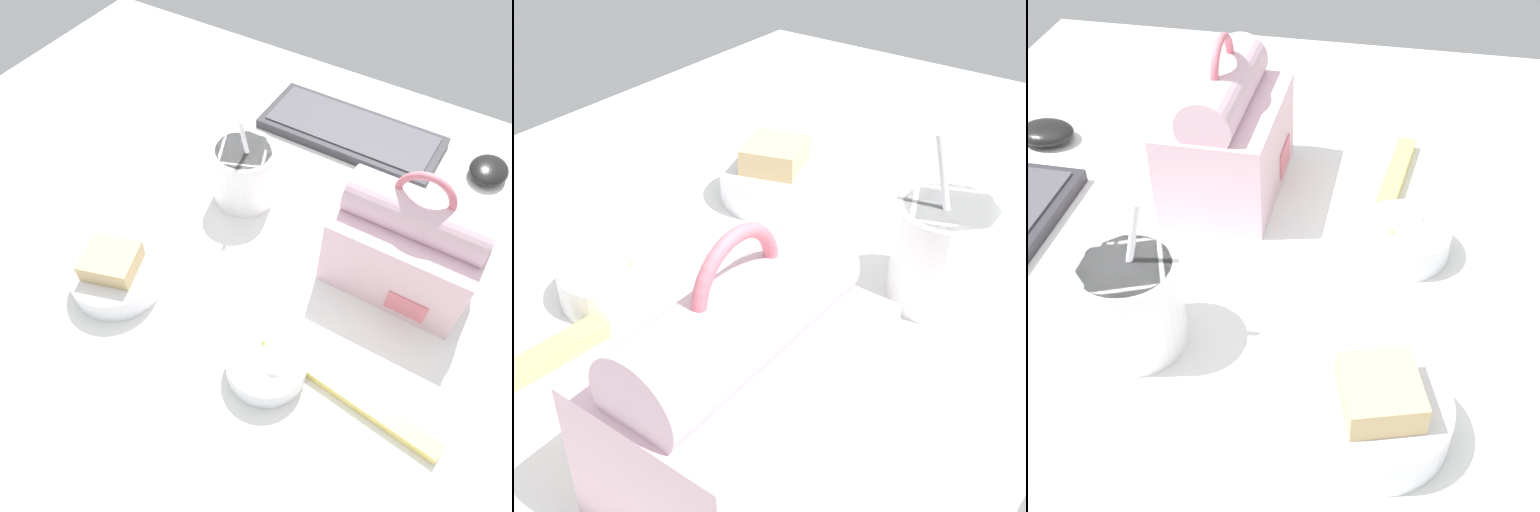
# 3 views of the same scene
# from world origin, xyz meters

# --- Properties ---
(desk_surface) EXTENTS (1.40, 1.10, 0.02)m
(desk_surface) POSITION_xyz_m (0.00, 0.00, 0.01)
(desk_surface) COLOR white
(desk_surface) RESTS_ON ground
(keyboard) EXTENTS (0.34, 0.14, 0.02)m
(keyboard) POSITION_xyz_m (0.03, 0.35, 0.03)
(keyboard) COLOR #2D2D33
(keyboard) RESTS_ON desk_surface
(lunch_bag) EXTENTS (0.20, 0.14, 0.21)m
(lunch_bag) POSITION_xyz_m (0.23, 0.09, 0.10)
(lunch_bag) COLOR beige
(lunch_bag) RESTS_ON desk_surface
(soup_cup) EXTENTS (0.10, 0.10, 0.17)m
(soup_cup) POSITION_xyz_m (-0.06, 0.12, 0.07)
(soup_cup) COLOR white
(soup_cup) RESTS_ON desk_surface
(bento_bowl_sandwich) EXTENTS (0.13, 0.13, 0.07)m
(bento_bowl_sandwich) POSITION_xyz_m (-0.12, -0.14, 0.05)
(bento_bowl_sandwich) COLOR silver
(bento_bowl_sandwich) RESTS_ON desk_surface
(bento_bowl_snacks) EXTENTS (0.11, 0.11, 0.05)m
(bento_bowl_snacks) POSITION_xyz_m (0.14, -0.14, 0.04)
(bento_bowl_snacks) COLOR silver
(bento_bowl_snacks) RESTS_ON desk_surface
(computer_mouse) EXTENTS (0.07, 0.08, 0.03)m
(computer_mouse) POSITION_xyz_m (0.28, 0.38, 0.03)
(computer_mouse) COLOR black
(computer_mouse) RESTS_ON desk_surface
(chopstick_case) EXTENTS (0.19, 0.04, 0.02)m
(chopstick_case) POSITION_xyz_m (0.27, -0.12, 0.03)
(chopstick_case) COLOR #EFD666
(chopstick_case) RESTS_ON desk_surface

